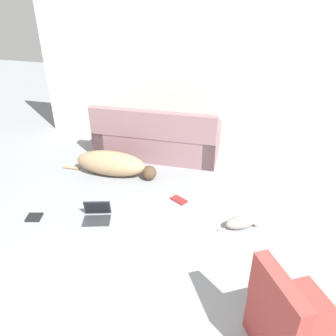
{
  "coord_description": "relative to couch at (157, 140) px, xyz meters",
  "views": [
    {
      "loc": [
        0.61,
        -1.4,
        2.58
      ],
      "look_at": [
        -0.39,
        2.15,
        0.54
      ],
      "focal_mm": 35.0,
      "sensor_mm": 36.0,
      "label": 1
    }
  ],
  "objects": [
    {
      "name": "wall_back",
      "position": [
        0.96,
        0.61,
        1.05
      ],
      "size": [
        6.73,
        0.06,
        2.7
      ],
      "color": "silver",
      "rests_on": "ground_plane"
    },
    {
      "name": "couch",
      "position": [
        0.0,
        0.0,
        0.0
      ],
      "size": [
        2.1,
        0.88,
        0.9
      ],
      "rotation": [
        0.0,
        0.0,
        3.18
      ],
      "color": "gray",
      "rests_on": "ground_plane"
    },
    {
      "name": "dog",
      "position": [
        -0.45,
        -0.84,
        -0.1
      ],
      "size": [
        1.57,
        0.42,
        0.39
      ],
      "rotation": [
        0.0,
        0.0,
        0.03
      ],
      "color": "#A38460",
      "rests_on": "ground_plane"
    },
    {
      "name": "cat",
      "position": [
        1.58,
        -1.62,
        -0.22
      ],
      "size": [
        0.5,
        0.32,
        0.16
      ],
      "rotation": [
        0.0,
        0.0,
        0.49
      ],
      "color": "gray",
      "rests_on": "ground_plane"
    },
    {
      "name": "laptop_open",
      "position": [
        -0.2,
        -1.92,
        -0.22
      ],
      "size": [
        0.4,
        0.36,
        0.23
      ],
      "rotation": [
        0.0,
        0.0,
        0.31
      ],
      "color": "#2D2D33",
      "rests_on": "ground_plane"
    },
    {
      "name": "book_black",
      "position": [
        -0.97,
        -2.14,
        -0.28
      ],
      "size": [
        0.22,
        0.21,
        0.02
      ],
      "rotation": [
        0.0,
        0.0,
        0.28
      ],
      "color": "black",
      "rests_on": "ground_plane"
    },
    {
      "name": "book_red",
      "position": [
        0.71,
        -1.27,
        -0.28
      ],
      "size": [
        0.25,
        0.21,
        0.02
      ],
      "rotation": [
        0.0,
        0.0,
        -0.51
      ],
      "color": "maroon",
      "rests_on": "ground_plane"
    },
    {
      "name": "side_chair",
      "position": [
        2.07,
        -3.08,
        -0.0
      ],
      "size": [
        0.8,
        0.8,
        0.85
      ],
      "rotation": [
        0.0,
        0.0,
        2.12
      ],
      "color": "#993833",
      "rests_on": "ground_plane"
    }
  ]
}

